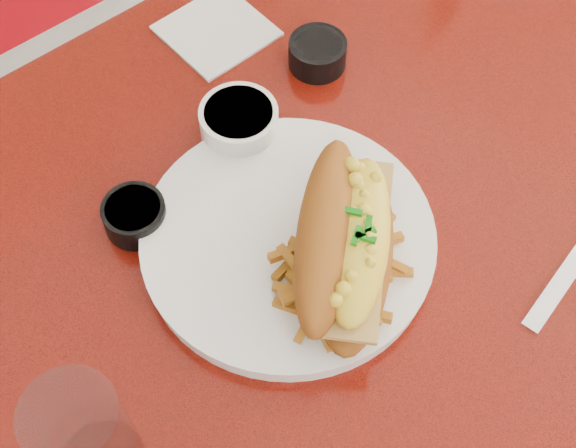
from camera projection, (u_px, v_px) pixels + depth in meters
ground at (342, 433)px, 1.45m from camera, size 8.00×8.00×0.00m
diner_table at (372, 275)px, 0.93m from camera, size 1.23×0.83×0.77m
booth_bench_far at (71, 66)px, 1.54m from camera, size 1.20×0.51×0.90m
dinner_plate at (288, 240)px, 0.76m from camera, size 0.28×0.28×0.02m
mac_hoagie at (346, 242)px, 0.70m from camera, size 0.21×0.21×0.09m
fries_pile at (344, 273)px, 0.72m from camera, size 0.13×0.13×0.03m
fork at (287, 230)px, 0.76m from camera, size 0.07×0.13×0.00m
gravy_ramekin at (239, 125)px, 0.82m from camera, size 0.10×0.10×0.04m
sauce_cup_left at (135, 215)px, 0.77m from camera, size 0.07×0.07×0.03m
sauce_cup_right at (318, 52)px, 0.88m from camera, size 0.08×0.08×0.03m
water_tumbler at (86, 440)px, 0.61m from camera, size 0.07×0.07×0.13m
paper_napkin at (217, 31)px, 0.92m from camera, size 0.11×0.11×0.00m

